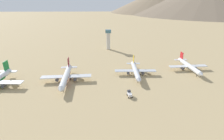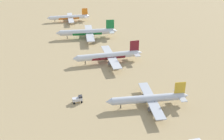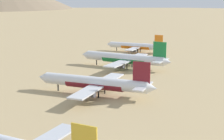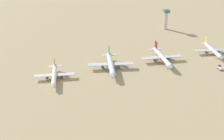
{
  "view_description": "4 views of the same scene",
  "coord_description": "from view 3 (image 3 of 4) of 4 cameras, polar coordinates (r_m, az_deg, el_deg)",
  "views": [
    {
      "loc": [
        127.71,
        29.12,
        61.02
      ],
      "look_at": [
        -12.8,
        34.17,
        4.81
      ],
      "focal_mm": 28.3,
      "sensor_mm": 36.0,
      "label": 1
    },
    {
      "loc": [
        29.16,
        177.34,
        84.62
      ],
      "look_at": [
        0.56,
        17.14,
        3.73
      ],
      "focal_mm": 46.91,
      "sensor_mm": 36.0,
      "label": 2
    },
    {
      "loc": [
        -59.99,
        110.29,
        37.45
      ],
      "look_at": [
        0.62,
        -20.45,
        6.08
      ],
      "focal_mm": 55.83,
      "sensor_mm": 36.0,
      "label": 3
    },
    {
      "loc": [
        231.35,
        -83.34,
        110.19
      ],
      "look_at": [
        20.61,
        -53.99,
        4.86
      ],
      "focal_mm": 43.95,
      "sensor_mm": 36.0,
      "label": 4
    }
  ],
  "objects": [
    {
      "name": "ground_plane",
      "position": [
        131.01,
        -3.53,
        -4.35
      ],
      "size": [
        1800.0,
        1800.0,
        0.0
      ],
      "primitive_type": "plane",
      "color": "tan"
    },
    {
      "name": "parked_jet_1",
      "position": [
        180.47,
        2.14,
        1.89
      ],
      "size": [
        51.21,
        41.57,
        14.77
      ],
      "color": "silver",
      "rests_on": "ground"
    },
    {
      "name": "parked_jet_2",
      "position": [
        131.61,
        -2.72,
        -2.14
      ],
      "size": [
        49.06,
        39.85,
        14.15
      ],
      "color": "silver",
      "rests_on": "ground"
    },
    {
      "name": "parked_jet_0",
      "position": [
        231.01,
        3.97,
        3.93
      ],
      "size": [
        41.77,
        33.84,
        12.07
      ],
      "color": "white",
      "rests_on": "ground"
    }
  ]
}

